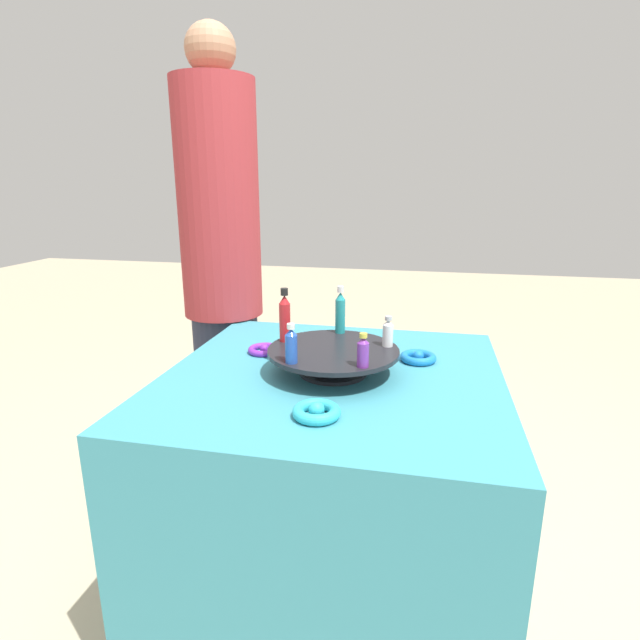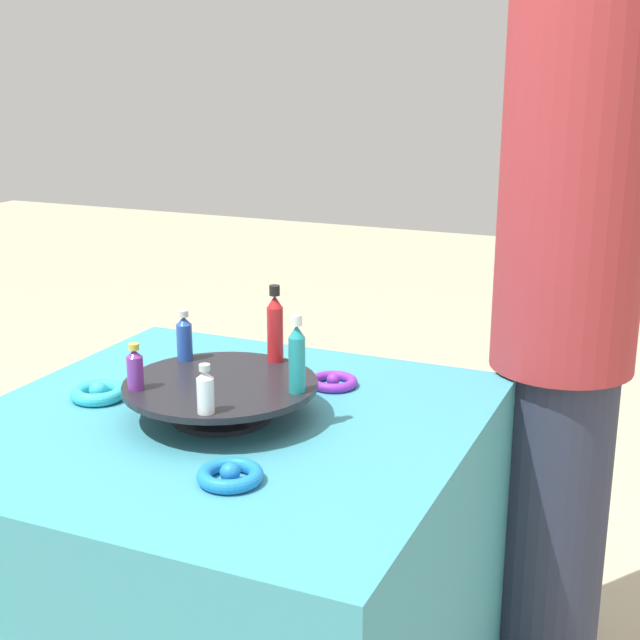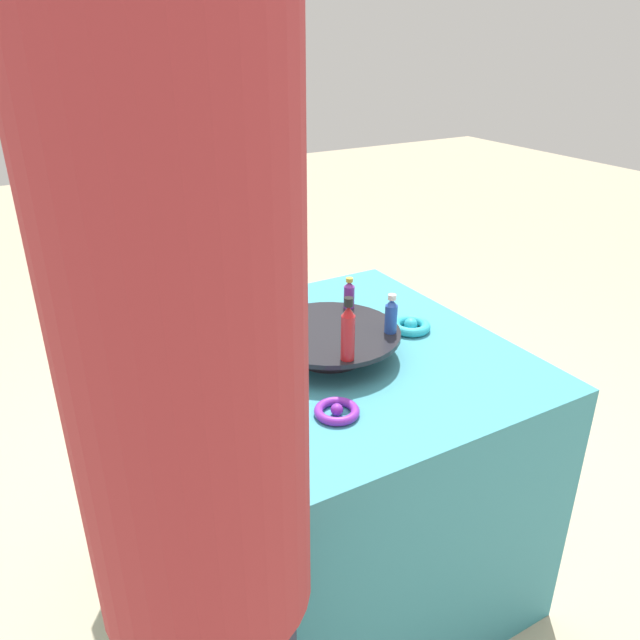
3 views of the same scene
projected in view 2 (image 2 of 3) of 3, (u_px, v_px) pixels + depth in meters
name	position (u px, v px, depth m)	size (l,w,h in m)	color
party_table	(227.00, 594.00, 1.75)	(0.91, 0.91, 0.74)	teal
display_stand	(221.00, 392.00, 1.63)	(0.36, 0.36, 0.07)	black
bottle_teal	(297.00, 357.00, 1.56)	(0.03, 0.03, 0.14)	teal
bottle_red	(275.00, 327.00, 1.72)	(0.03, 0.03, 0.15)	#B21E23
bottle_blue	(184.00, 337.00, 1.74)	(0.03, 0.03, 0.10)	#234CAD
bottle_purple	(135.00, 368.00, 1.58)	(0.03, 0.03, 0.09)	#702D93
bottle_clear	(205.00, 391.00, 1.47)	(0.03, 0.03, 0.08)	silver
ribbon_bow_teal	(98.00, 392.00, 1.73)	(0.11, 0.11, 0.04)	#2DB7CC
ribbon_bow_blue	(230.00, 475.00, 1.39)	(0.11, 0.11, 0.03)	blue
ribbon_bow_purple	(333.00, 382.00, 1.80)	(0.10, 0.10, 0.03)	purple
person_figure	(566.00, 298.00, 1.87)	(0.30, 0.30, 1.78)	#282D42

